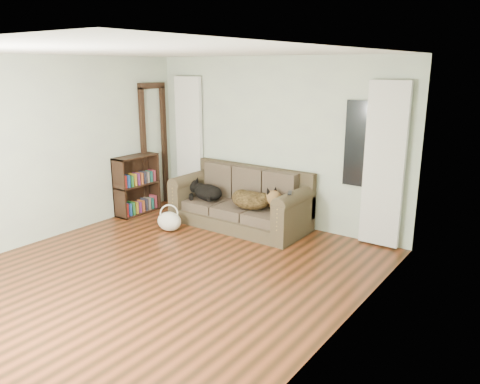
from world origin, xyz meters
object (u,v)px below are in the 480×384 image
Objects in this scene: dog_black_lab at (206,191)px; bookshelf at (137,185)px; sofa at (239,198)px; dog_shepherd at (253,200)px; tote_bag at (169,221)px.

bookshelf is (-1.19, -0.40, 0.02)m from dog_black_lab.
sofa is 1.86m from bookshelf.
bookshelf reaches higher than dog_black_lab.
tote_bag is at bearing 41.35° from dog_shepherd.
sofa reaches higher than dog_black_lab.
sofa reaches higher than dog_shepherd.
dog_black_lab is 0.59× the size of bookshelf.
sofa is at bearing 16.90° from bookshelf.
sofa is 3.27× the size of dog_shepherd.
tote_bag is 0.40× the size of bookshelf.
bookshelf is at bearing 16.55° from dog_shepherd.
bookshelf is at bearing -165.11° from sofa.
tote_bag is (-0.12, -0.74, -0.32)m from dog_black_lab.
tote_bag is at bearing -77.38° from dog_black_lab.
dog_shepherd is at bearing 22.70° from dog_black_lab.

